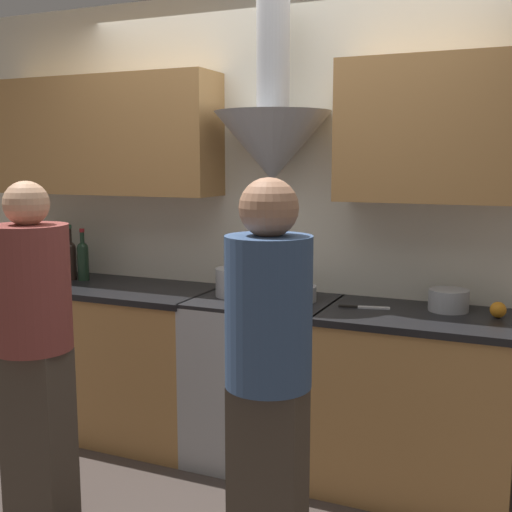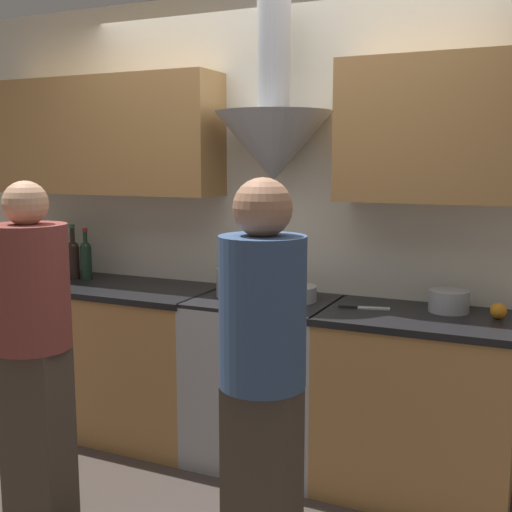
{
  "view_description": "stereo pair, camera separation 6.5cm",
  "coord_description": "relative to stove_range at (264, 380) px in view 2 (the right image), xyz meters",
  "views": [
    {
      "loc": [
        1.31,
        -2.79,
        1.66
      ],
      "look_at": [
        0.0,
        0.23,
        1.16
      ],
      "focal_mm": 45.0,
      "sensor_mm": 36.0,
      "label": 1
    },
    {
      "loc": [
        1.37,
        -2.76,
        1.66
      ],
      "look_at": [
        0.0,
        0.23,
        1.16
      ],
      "focal_mm": 45.0,
      "sensor_mm": 36.0,
      "label": 2
    }
  ],
  "objects": [
    {
      "name": "stock_pot",
      "position": [
        -0.17,
        0.02,
        0.53
      ],
      "size": [
        0.24,
        0.24,
        0.15
      ],
      "color": "#A8AAAF",
      "rests_on": "stove_range"
    },
    {
      "name": "mixing_bowl",
      "position": [
        0.17,
        0.03,
        0.49
      ],
      "size": [
        0.23,
        0.23,
        0.08
      ],
      "color": "#A8AAAF",
      "rests_on": "stove_range"
    },
    {
      "name": "orange_fruit",
      "position": [
        1.18,
        0.07,
        0.49
      ],
      "size": [
        0.08,
        0.08,
        0.08
      ],
      "color": "orange",
      "rests_on": "counter_right"
    },
    {
      "name": "ground_plane",
      "position": [
        0.0,
        -0.33,
        -0.46
      ],
      "size": [
        12.0,
        12.0,
        0.0
      ],
      "primitive_type": "plane",
      "color": "#423833"
    },
    {
      "name": "stove_range",
      "position": [
        0.0,
        0.0,
        0.0
      ],
      "size": [
        0.74,
        0.6,
        0.91
      ],
      "color": "#A8AAAF",
      "rests_on": "ground_plane"
    },
    {
      "name": "wine_bottle_1",
      "position": [
        -1.71,
        0.07,
        0.58
      ],
      "size": [
        0.07,
        0.07,
        0.32
      ],
      "color": "black",
      "rests_on": "counter_left"
    },
    {
      "name": "saucepan",
      "position": [
        0.95,
        0.12,
        0.51
      ],
      "size": [
        0.2,
        0.2,
        0.11
      ],
      "color": "#A8AAAF",
      "rests_on": "counter_right"
    },
    {
      "name": "person_foreground_left",
      "position": [
        -0.68,
        -1.0,
        0.4
      ],
      "size": [
        0.34,
        0.34,
        1.57
      ],
      "color": "#473D33",
      "rests_on": "ground_plane"
    },
    {
      "name": "wine_bottle_2",
      "position": [
        -1.63,
        0.06,
        0.58
      ],
      "size": [
        0.07,
        0.07,
        0.33
      ],
      "color": "black",
      "rests_on": "counter_left"
    },
    {
      "name": "wine_bottle_0",
      "position": [
        -1.8,
        0.07,
        0.6
      ],
      "size": [
        0.07,
        0.07,
        0.35
      ],
      "color": "black",
      "rests_on": "counter_left"
    },
    {
      "name": "counter_left",
      "position": [
        -1.12,
        -0.0,
        -0.0
      ],
      "size": [
        1.53,
        0.62,
        0.91
      ],
      "color": "#B27F47",
      "rests_on": "ground_plane"
    },
    {
      "name": "person_foreground_right",
      "position": [
        0.47,
        -1.07,
        0.43
      ],
      "size": [
        0.31,
        0.31,
        1.6
      ],
      "color": "#473D33",
      "rests_on": "ground_plane"
    },
    {
      "name": "wall_back",
      "position": [
        -0.1,
        0.26,
        1.01
      ],
      "size": [
        8.4,
        0.63,
        2.6
      ],
      "color": "silver",
      "rests_on": "ground_plane"
    },
    {
      "name": "wine_bottle_5",
      "position": [
        -1.34,
        0.05,
        0.59
      ],
      "size": [
        0.08,
        0.08,
        0.34
      ],
      "color": "black",
      "rests_on": "counter_left"
    },
    {
      "name": "chefs_knife",
      "position": [
        0.55,
        0.01,
        0.46
      ],
      "size": [
        0.26,
        0.08,
        0.01
      ],
      "rotation": [
        0.0,
        0.0,
        0.2
      ],
      "color": "silver",
      "rests_on": "counter_right"
    },
    {
      "name": "counter_right",
      "position": [
        0.83,
        -0.0,
        -0.0
      ],
      "size": [
        0.94,
        0.62,
        0.91
      ],
      "color": "#B27F47",
      "rests_on": "ground_plane"
    },
    {
      "name": "wine_bottle_4",
      "position": [
        -1.44,
        0.07,
        0.59
      ],
      "size": [
        0.08,
        0.08,
        0.35
      ],
      "color": "black",
      "rests_on": "counter_left"
    },
    {
      "name": "wine_bottle_3",
      "position": [
        -1.54,
        0.06,
        0.58
      ],
      "size": [
        0.08,
        0.08,
        0.32
      ],
      "color": "black",
      "rests_on": "counter_left"
    },
    {
      "name": "wine_bottle_6",
      "position": [
        -1.25,
        0.06,
        0.59
      ],
      "size": [
        0.07,
        0.07,
        0.32
      ],
      "color": "black",
      "rests_on": "counter_left"
    }
  ]
}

